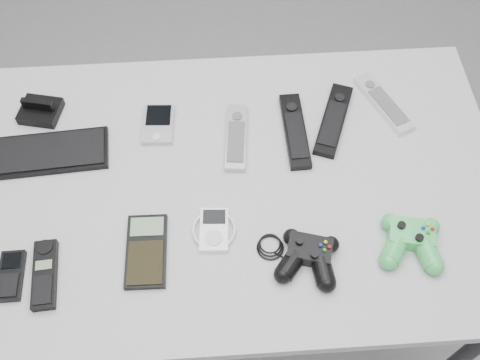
{
  "coord_description": "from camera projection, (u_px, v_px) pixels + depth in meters",
  "views": [
    {
      "loc": [
        -0.08,
        -0.6,
        1.8
      ],
      "look_at": [
        -0.04,
        0.03,
        0.79
      ],
      "focal_mm": 42.0,
      "sensor_mm": 36.0,
      "label": 1
    }
  ],
  "objects": [
    {
      "name": "calculator",
      "position": [
        146.0,
        251.0,
        1.12
      ],
      "size": [
        0.08,
        0.16,
        0.02
      ],
      "primitive_type": "cube",
      "rotation": [
        0.0,
        0.0,
        -0.02
      ],
      "color": "black",
      "rests_on": "desk"
    },
    {
      "name": "dock_bracket",
      "position": [
        39.0,
        108.0,
        1.29
      ],
      "size": [
        0.1,
        0.1,
        0.05
      ],
      "primitive_type": "cube",
      "rotation": [
        0.0,
        0.0,
        -0.23
      ],
      "color": "black",
      "rests_on": "desk"
    },
    {
      "name": "desk",
      "position": [
        241.0,
        197.0,
        1.27
      ],
      "size": [
        1.14,
        0.74,
        0.77
      ],
      "color": "#AAABAD",
      "rests_on": "floor"
    },
    {
      "name": "remote_silver_b",
      "position": [
        383.0,
        103.0,
        1.32
      ],
      "size": [
        0.12,
        0.19,
        0.02
      ],
      "primitive_type": "cube",
      "rotation": [
        0.0,
        0.0,
        0.42
      ],
      "color": "silver",
      "rests_on": "desk"
    },
    {
      "name": "remote_black_a",
      "position": [
        295.0,
        130.0,
        1.27
      ],
      "size": [
        0.05,
        0.21,
        0.02
      ],
      "primitive_type": "cube",
      "rotation": [
        0.0,
        0.0,
        0.02
      ],
      "color": "black",
      "rests_on": "desk"
    },
    {
      "name": "pda_keyboard",
      "position": [
        49.0,
        153.0,
        1.24
      ],
      "size": [
        0.27,
        0.13,
        0.02
      ],
      "primitive_type": "cube",
      "rotation": [
        0.0,
        0.0,
        0.07
      ],
      "color": "black",
      "rests_on": "desk"
    },
    {
      "name": "remote_black_b",
      "position": [
        334.0,
        120.0,
        1.29
      ],
      "size": [
        0.12,
        0.21,
        0.02
      ],
      "primitive_type": "cube",
      "rotation": [
        0.0,
        0.0,
        -0.37
      ],
      "color": "black",
      "rests_on": "desk"
    },
    {
      "name": "cordless_handset",
      "position": [
        45.0,
        274.0,
        1.09
      ],
      "size": [
        0.05,
        0.14,
        0.02
      ],
      "primitive_type": "cube",
      "rotation": [
        0.0,
        0.0,
        0.07
      ],
      "color": "black",
      "rests_on": "desk"
    },
    {
      "name": "controller_green",
      "position": [
        411.0,
        239.0,
        1.11
      ],
      "size": [
        0.15,
        0.16,
        0.04
      ],
      "primitive_type": null,
      "rotation": [
        0.0,
        0.0,
        -0.19
      ],
      "color": "green",
      "rests_on": "desk"
    },
    {
      "name": "pda",
      "position": [
        158.0,
        124.0,
        1.28
      ],
      "size": [
        0.08,
        0.11,
        0.02
      ],
      "primitive_type": "cube",
      "rotation": [
        0.0,
        0.0,
        -0.06
      ],
      "color": "#A9AAB0",
      "rests_on": "desk"
    },
    {
      "name": "controller_black",
      "position": [
        309.0,
        256.0,
        1.1
      ],
      "size": [
        0.23,
        0.18,
        0.04
      ],
      "primitive_type": null,
      "rotation": [
        0.0,
        0.0,
        -0.28
      ],
      "color": "black",
      "rests_on": "desk"
    },
    {
      "name": "floor",
      "position": [
        253.0,
        314.0,
        1.84
      ],
      "size": [
        3.5,
        3.5,
        0.0
      ],
      "primitive_type": "plane",
      "color": "slate",
      "rests_on": "ground"
    },
    {
      "name": "mobile_phone",
      "position": [
        11.0,
        276.0,
        1.09
      ],
      "size": [
        0.05,
        0.1,
        0.02
      ],
      "primitive_type": "cube",
      "rotation": [
        0.0,
        0.0,
        0.02
      ],
      "color": "black",
      "rests_on": "desk"
    },
    {
      "name": "mp3_player",
      "position": [
        214.0,
        230.0,
        1.14
      ],
      "size": [
        0.1,
        0.1,
        0.02
      ],
      "primitive_type": "cube",
      "rotation": [
        0.0,
        0.0,
        -0.06
      ],
      "color": "white",
      "rests_on": "desk"
    },
    {
      "name": "remote_silver_a",
      "position": [
        236.0,
        137.0,
        1.26
      ],
      "size": [
        0.06,
        0.18,
        0.02
      ],
      "primitive_type": "cube",
      "rotation": [
        0.0,
        0.0,
        -0.1
      ],
      "color": "#A9AAB0",
      "rests_on": "desk"
    }
  ]
}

